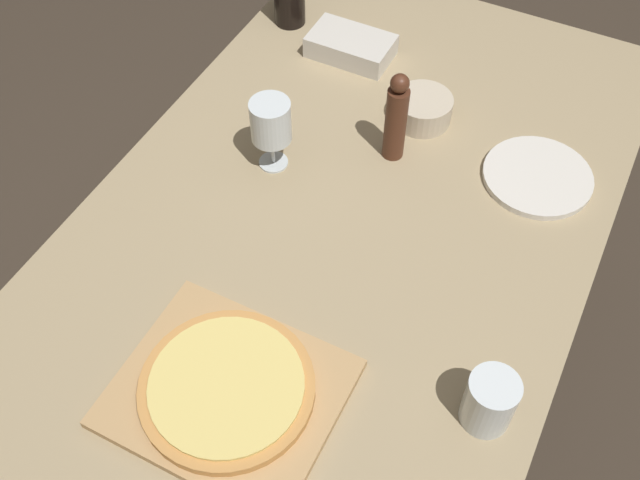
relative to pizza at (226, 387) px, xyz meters
The scene contains 10 objects.
ground_plane 0.84m from the pizza, 89.75° to the left, with size 12.00×12.00×0.00m, color #382D23.
dining_table 0.38m from the pizza, 89.75° to the left, with size 0.96×1.73×0.73m.
cutting_board 0.02m from the pizza, ahead, with size 0.36×0.31×0.02m.
pizza is the anchor object (origin of this frame).
pepper_mill 0.64m from the pizza, 88.15° to the left, with size 0.04×0.04×0.21m.
wine_glass 0.54m from the pizza, 110.90° to the left, with size 0.08×0.08×0.16m.
small_bowl 0.76m from the pizza, 87.37° to the left, with size 0.13×0.13×0.06m.
drinking_tumbler 0.42m from the pizza, 21.83° to the left, with size 0.08×0.08×0.11m.
dinner_plate 0.77m from the pizza, 65.90° to the left, with size 0.22×0.22×0.01m.
food_container 0.91m from the pizza, 102.60° to the left, with size 0.19×0.12×0.05m.
Camera 1 is at (0.38, -0.79, 1.85)m, focal length 42.00 mm.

